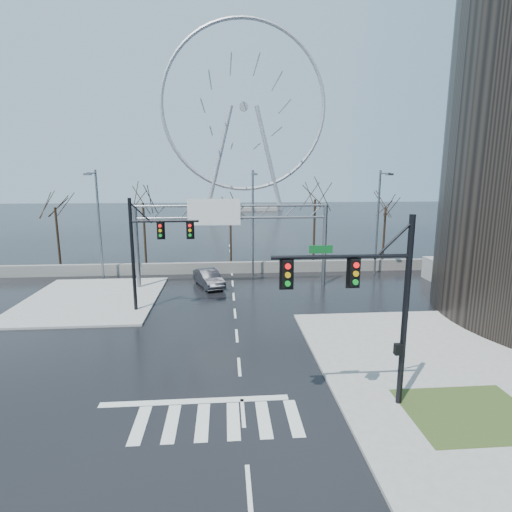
{
  "coord_description": "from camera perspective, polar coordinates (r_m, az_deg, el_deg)",
  "views": [
    {
      "loc": [
        -0.62,
        -18.61,
        9.4
      ],
      "look_at": [
        1.51,
        8.39,
        4.0
      ],
      "focal_mm": 28.0,
      "sensor_mm": 36.0,
      "label": 1
    }
  ],
  "objects": [
    {
      "name": "streetlight_mid",
      "position": [
        37.03,
        -0.43,
        5.83
      ],
      "size": [
        0.5,
        2.55,
        10.0
      ],
      "color": "slate",
      "rests_on": "ground"
    },
    {
      "name": "tree_far_left",
      "position": [
        46.18,
        -26.71,
        5.33
      ],
      "size": [
        3.5,
        3.5,
        7.0
      ],
      "color": "black",
      "rests_on": "ground"
    },
    {
      "name": "tree_center",
      "position": [
        43.32,
        -3.68,
        5.65
      ],
      "size": [
        3.25,
        3.25,
        6.5
      ],
      "color": "black",
      "rests_on": "ground"
    },
    {
      "name": "ferris_wheel",
      "position": [
        114.97,
        -1.75,
        19.64
      ],
      "size": [
        45.0,
        6.0,
        50.91
      ],
      "color": "gray",
      "rests_on": "ground"
    },
    {
      "name": "sidewalk_right_ext",
      "position": [
        24.99,
        21.48,
        -11.46
      ],
      "size": [
        12.0,
        10.0,
        0.15
      ],
      "primitive_type": "cube",
      "color": "gray",
      "rests_on": "ground"
    },
    {
      "name": "sidewalk_far",
      "position": [
        33.64,
        -22.39,
        -5.69
      ],
      "size": [
        10.0,
        12.0,
        0.15
      ],
      "primitive_type": "cube",
      "color": "gray",
      "rests_on": "ground"
    },
    {
      "name": "tree_far_right",
      "position": [
        46.28,
        17.99,
        5.79
      ],
      "size": [
        3.4,
        3.4,
        6.8
      ],
      "color": "black",
      "rests_on": "ground"
    },
    {
      "name": "streetlight_left",
      "position": [
        38.66,
        -21.7,
        5.27
      ],
      "size": [
        0.5,
        2.55,
        10.0
      ],
      "color": "slate",
      "rests_on": "ground"
    },
    {
      "name": "grass_strip",
      "position": [
        19.06,
        28.25,
        -19.2
      ],
      "size": [
        5.0,
        4.0,
        0.02
      ],
      "primitive_type": "cube",
      "color": "#2D3A18",
      "rests_on": "sidewalk_near"
    },
    {
      "name": "streetlight_right",
      "position": [
        39.73,
        17.2,
        5.7
      ],
      "size": [
        0.5,
        2.55,
        10.0
      ],
      "color": "slate",
      "rests_on": "ground"
    },
    {
      "name": "car",
      "position": [
        34.89,
        -6.78,
        -3.17
      ],
      "size": [
        3.07,
        4.8,
        1.49
      ],
      "primitive_type": "imported",
      "rotation": [
        0.0,
        0.0,
        0.36
      ],
      "color": "black",
      "rests_on": "ground"
    },
    {
      "name": "signal_mast_near",
      "position": [
        16.31,
        16.44,
        -5.32
      ],
      "size": [
        5.52,
        0.41,
        8.0
      ],
      "color": "black",
      "rests_on": "ground"
    },
    {
      "name": "barrier_wall",
      "position": [
        39.62,
        -3.49,
        -1.65
      ],
      "size": [
        52.0,
        0.5,
        1.1
      ],
      "primitive_type": "cube",
      "color": "slate",
      "rests_on": "ground"
    },
    {
      "name": "ground",
      "position": [
        20.86,
        -2.41,
        -15.52
      ],
      "size": [
        260.0,
        260.0,
        0.0
      ],
      "primitive_type": "plane",
      "color": "black",
      "rests_on": "ground"
    },
    {
      "name": "sign_gantry",
      "position": [
        33.84,
        -4.06,
        4.08
      ],
      "size": [
        16.36,
        0.4,
        7.6
      ],
      "color": "slate",
      "rests_on": "ground"
    },
    {
      "name": "tree_left",
      "position": [
        43.07,
        -15.8,
        6.29
      ],
      "size": [
        3.75,
        3.75,
        7.5
      ],
      "color": "black",
      "rests_on": "ground"
    },
    {
      "name": "signal_mast_far",
      "position": [
        28.44,
        -15.08,
        1.64
      ],
      "size": [
        4.72,
        0.41,
        8.0
      ],
      "color": "black",
      "rests_on": "ground"
    },
    {
      "name": "tree_right",
      "position": [
        43.31,
        8.41,
        6.94
      ],
      "size": [
        3.9,
        3.9,
        7.8
      ],
      "color": "black",
      "rests_on": "ground"
    }
  ]
}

